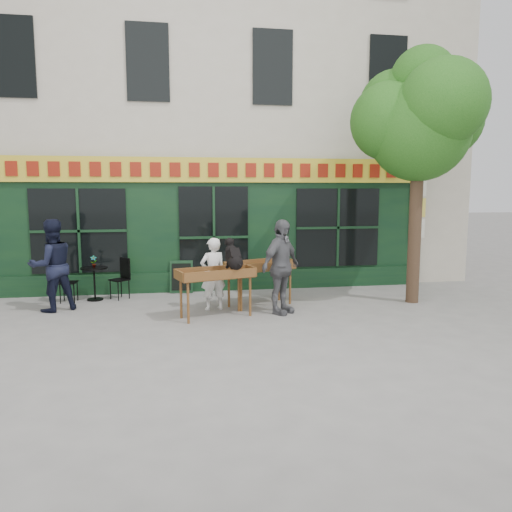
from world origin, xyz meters
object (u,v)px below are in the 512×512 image
object	(u,v)px
book_cart_right	(260,269)
man_right	(281,267)
man_left	(52,265)
book_cart_center	(216,277)
dog	(233,253)
bistro_table	(94,277)
woman	(213,274)

from	to	relation	value
book_cart_right	man_right	world-z (taller)	man_right
man_left	book_cart_center	bearing A→B (deg)	130.46
dog	man_right	size ratio (longest dim) A/B	0.31
book_cart_right	man_right	xyz separation A→B (m)	(0.30, -0.75, 0.14)
book_cart_center	bistro_table	bearing A→B (deg)	126.01
book_cart_center	man_right	size ratio (longest dim) A/B	0.83
dog	woman	bearing A→B (deg)	99.99
dog	woman	xyz separation A→B (m)	(-0.35, 0.70, -0.52)
man_right	bistro_table	bearing A→B (deg)	112.71
book_cart_right	bistro_table	world-z (taller)	book_cart_right
bistro_table	book_cart_center	bearing A→B (deg)	-37.41
woman	man_left	bearing A→B (deg)	-24.25
dog	book_cart_center	bearing A→B (deg)	155.29
dog	bistro_table	distance (m)	3.67
man_right	man_left	world-z (taller)	man_right
book_cart_center	dog	bearing A→B (deg)	-24.71
man_right	bistro_table	distance (m)	4.40
book_cart_center	book_cart_right	xyz separation A→B (m)	(1.04, 0.84, 0.00)
woman	bistro_table	xyz separation A→B (m)	(-2.61, 1.35, -0.22)
book_cart_center	woman	bearing A→B (deg)	73.42
bistro_table	man_right	bearing A→B (deg)	-25.79
book_cart_right	woman	bearing A→B (deg)	168.88
woman	book_cart_right	xyz separation A→B (m)	(1.04, 0.19, 0.06)
woman	book_cart_right	bearing A→B (deg)	173.80
bistro_table	man_left	bearing A→B (deg)	-127.87
book_cart_right	bistro_table	size ratio (longest dim) A/B	2.14
book_cart_center	dog	distance (m)	0.59
dog	man_left	xyz separation A→B (m)	(-3.66, 1.15, -0.33)
book_cart_center	woman	size ratio (longest dim) A/B	1.05
book_cart_center	bistro_table	size ratio (longest dim) A/B	2.12
man_right	book_cart_center	bearing A→B (deg)	142.35
book_cart_right	man_right	distance (m)	0.82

